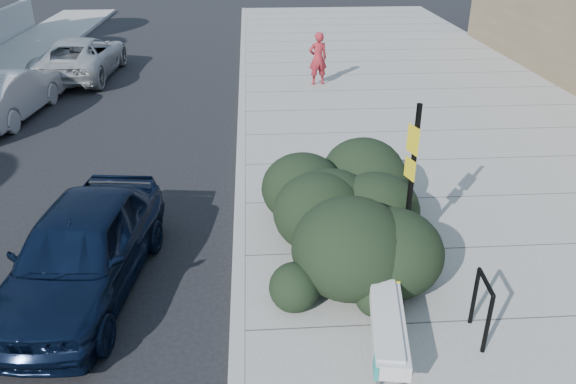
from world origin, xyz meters
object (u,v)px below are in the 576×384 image
Objects in this scene: bike_rack at (482,303)px; suv_silver at (81,57)px; sign_post at (411,176)px; sedan_navy at (81,250)px; pedestrian at (318,58)px; wagon_silver at (8,93)px; bench at (387,317)px.

bike_rack is 0.19× the size of suv_silver.
sign_post is 0.63× the size of sedan_navy.
sign_post is (-0.55, 2.13, 1.00)m from bike_rack.
suv_silver is at bearing -25.00° from pedestrian.
wagon_silver is at bearing 3.21° from pedestrian.
bench is 14.15m from wagon_silver.
pedestrian is at bearing 75.74° from sign_post.
sign_post is 15.97m from suv_silver.
sign_post is at bearing 78.76° from bench.
sedan_navy is 12.57m from pedestrian.
bike_rack is 0.35× the size of sign_post.
pedestrian is at bearing 97.64° from bike_rack.
suv_silver is at bearing -96.37° from wagon_silver.
bike_rack is 0.22× the size of wagon_silver.
pedestrian reaches higher than bench.
sign_post reaches higher than bike_rack.
sedan_navy is at bearing 167.08° from bench.
bench is 2.23× the size of bike_rack.
sign_post is 0.63× the size of wagon_silver.
suv_silver is (-3.50, 13.61, -0.03)m from sedan_navy.
pedestrian is (8.65, -2.15, 0.32)m from suv_silver.
bike_rack is at bearing 13.67° from bench.
sign_post is 5.51m from sedan_navy.
pedestrian reaches higher than wagon_silver.
suv_silver is (0.98, 4.60, -0.01)m from wagon_silver.
wagon_silver is (-10.44, 10.75, 0.00)m from bike_rack.
wagon_silver is 2.51× the size of pedestrian.
sign_post is (0.83, 2.24, 1.08)m from bench.
bike_rack is 2.41m from sign_post.
sign_post is at bearing 126.08° from suv_silver.
suv_silver reaches higher than bike_rack.
pedestrian is at bearing -160.08° from wagon_silver.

